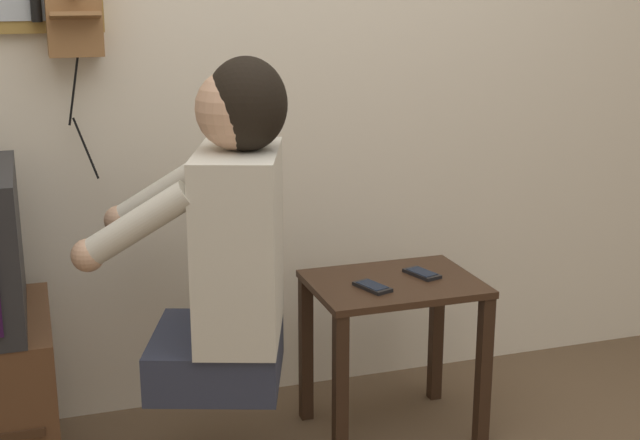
% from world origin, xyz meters
% --- Properties ---
extents(wall_back, '(6.80, 0.05, 2.55)m').
position_xyz_m(wall_back, '(0.00, 1.13, 1.27)').
color(wall_back, silver).
rests_on(wall_back, ground_plane).
extents(side_table, '(0.52, 0.39, 0.52)m').
position_xyz_m(side_table, '(0.39, 0.69, 0.40)').
color(side_table, '#382316').
rests_on(side_table, ground_plane).
extents(person, '(0.62, 0.55, 0.92)m').
position_xyz_m(person, '(-0.15, 0.57, 0.76)').
color(person, '#2D3347').
rests_on(person, ground_plane).
extents(cell_phone_held, '(0.10, 0.14, 0.01)m').
position_xyz_m(cell_phone_held, '(0.30, 0.64, 0.53)').
color(cell_phone_held, black).
rests_on(cell_phone_held, side_table).
extents(cell_phone_spare, '(0.09, 0.14, 0.01)m').
position_xyz_m(cell_phone_spare, '(0.50, 0.71, 0.53)').
color(cell_phone_spare, black).
rests_on(cell_phone_spare, side_table).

